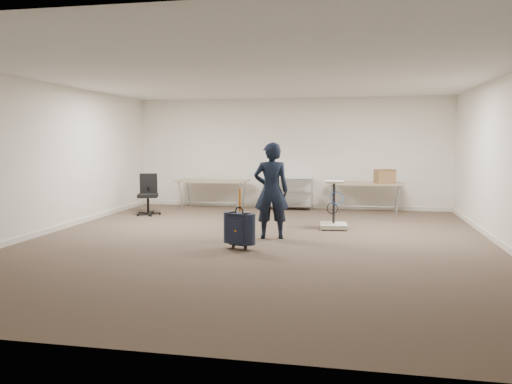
# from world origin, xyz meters

# --- Properties ---
(ground) EXTENTS (9.00, 9.00, 0.00)m
(ground) POSITION_xyz_m (0.00, 0.00, 0.00)
(ground) COLOR #4B392D
(ground) RESTS_ON ground
(room_shell) EXTENTS (8.00, 9.00, 9.00)m
(room_shell) POSITION_xyz_m (0.00, 1.38, 0.05)
(room_shell) COLOR silver
(room_shell) RESTS_ON ground
(folding_table_left) EXTENTS (1.80, 0.75, 0.73)m
(folding_table_left) POSITION_xyz_m (-1.90, 3.95, 0.68)
(folding_table_left) COLOR #93795A
(folding_table_left) RESTS_ON ground
(folding_table_right) EXTENTS (1.80, 0.75, 0.73)m
(folding_table_right) POSITION_xyz_m (1.90, 3.95, 0.68)
(folding_table_right) COLOR #93795A
(folding_table_right) RESTS_ON ground
(wire_shelf) EXTENTS (1.22, 0.47, 0.80)m
(wire_shelf) POSITION_xyz_m (0.00, 4.20, 0.44)
(wire_shelf) COLOR silver
(wire_shelf) RESTS_ON ground
(person) EXTENTS (0.70, 0.54, 1.71)m
(person) POSITION_xyz_m (0.18, 0.43, 0.85)
(person) COLOR black
(person) RESTS_ON ground
(suitcase) EXTENTS (0.41, 0.31, 0.98)m
(suitcase) POSITION_xyz_m (-0.17, -0.55, 0.33)
(suitcase) COLOR black
(suitcase) RESTS_ON ground
(office_chair) EXTENTS (0.58, 0.58, 0.96)m
(office_chair) POSITION_xyz_m (-3.10, 2.65, 0.29)
(office_chair) COLOR black
(office_chair) RESTS_ON ground
(equipment_cart) EXTENTS (0.55, 0.55, 0.95)m
(equipment_cart) POSITION_xyz_m (1.24, 1.61, 0.25)
(equipment_cart) COLOR beige
(equipment_cart) RESTS_ON ground
(cardboard_box) EXTENTS (0.51, 0.45, 0.32)m
(cardboard_box) POSITION_xyz_m (2.34, 3.93, 0.89)
(cardboard_box) COLOR olive
(cardboard_box) RESTS_ON folding_table_right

